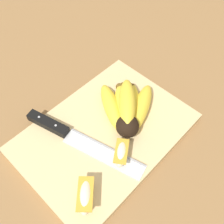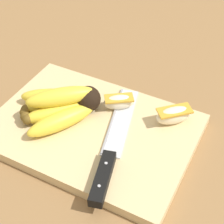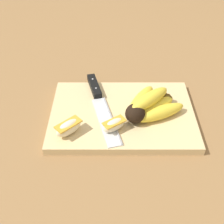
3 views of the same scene
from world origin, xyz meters
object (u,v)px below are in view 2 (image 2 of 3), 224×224
Objects in this scene: chefs_knife at (110,156)px; banana_bunch at (62,105)px; apple_wedge_middle at (119,102)px; apple_wedge_near at (174,115)px.

banana_bunch is at bearing -23.02° from chefs_knife.
apple_wedge_near is at bearing -173.91° from apple_wedge_middle.
chefs_knife is 4.07× the size of apple_wedge_near.
apple_wedge_middle reaches higher than chefs_knife.
chefs_knife is (-0.13, 0.06, -0.02)m from banana_bunch.
banana_bunch is 0.11m from apple_wedge_middle.
apple_wedge_near is (-0.19, -0.08, -0.00)m from banana_bunch.
banana_bunch reaches higher than apple_wedge_near.
apple_wedge_near is 1.09× the size of apple_wedge_middle.
apple_wedge_near is (-0.06, -0.13, 0.01)m from chefs_knife.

